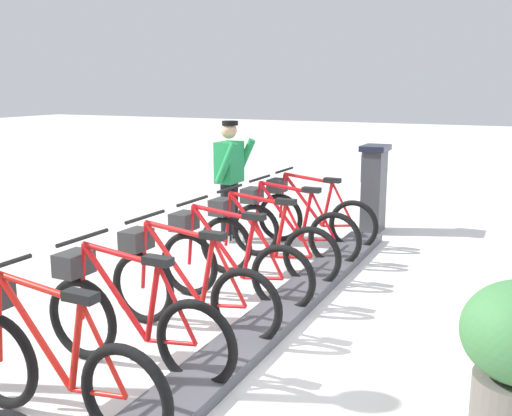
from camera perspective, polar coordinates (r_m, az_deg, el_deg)
The scene contains 11 objects.
ground_plane at distance 4.95m, azimuth -1.69°, elevation -13.83°, with size 60.00×60.00×0.00m, color beige.
dock_rail_base at distance 4.93m, azimuth -1.69°, elevation -13.30°, with size 0.44×8.02×0.10m, color #47474C.
payment_kiosk at distance 8.88m, azimuth 11.22°, elevation 1.98°, with size 0.36×0.52×1.28m.
bike_docked_0 at distance 8.04m, azimuth 5.26°, elevation -0.58°, with size 1.72×0.54×1.02m.
bike_docked_1 at distance 7.30m, azimuth 3.12°, elevation -1.80°, with size 1.72×0.54×1.02m.
bike_docked_2 at distance 6.59m, azimuth 0.50°, elevation -3.28°, with size 1.72×0.54×1.02m.
bike_docked_3 at distance 5.90m, azimuth -2.76°, elevation -5.10°, with size 1.72×0.54×1.02m.
bike_docked_4 at distance 5.24m, azimuth -6.88°, elevation -7.37°, with size 1.72×0.54×1.02m.
bike_docked_5 at distance 4.62m, azimuth -12.21°, elevation -10.22°, with size 1.72×0.54×1.02m.
bike_docked_6 at distance 4.07m, azimuth -19.21°, elevation -13.75°, with size 1.72×0.54×1.02m.
worker_near_rack at distance 8.16m, azimuth -2.52°, elevation 3.07°, with size 0.47×0.63×1.66m.
Camera 1 is at (-2.02, 3.98, 2.13)m, focal length 41.72 mm.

